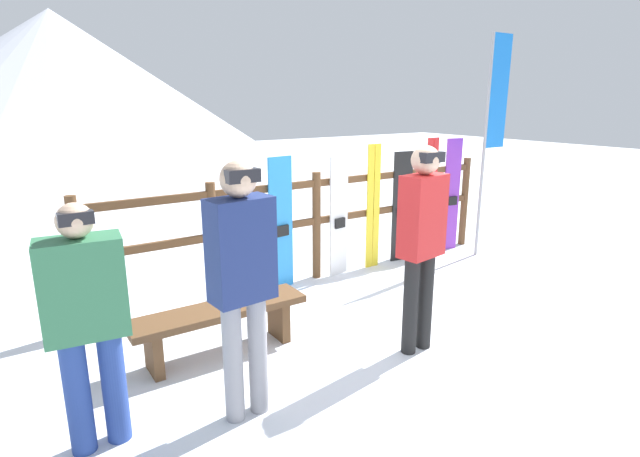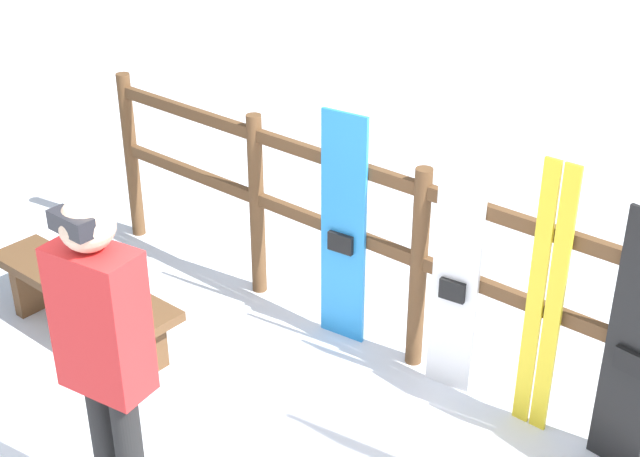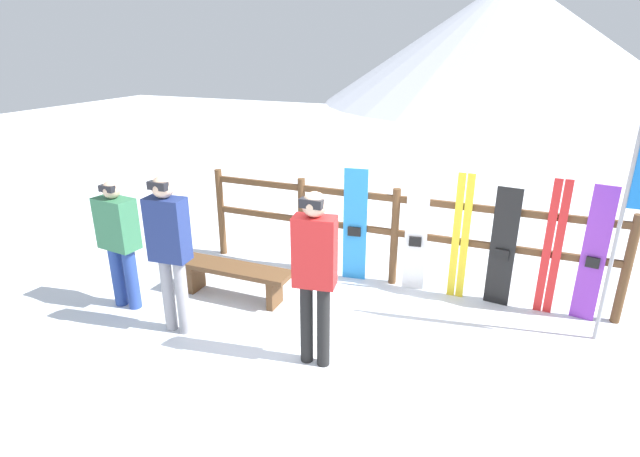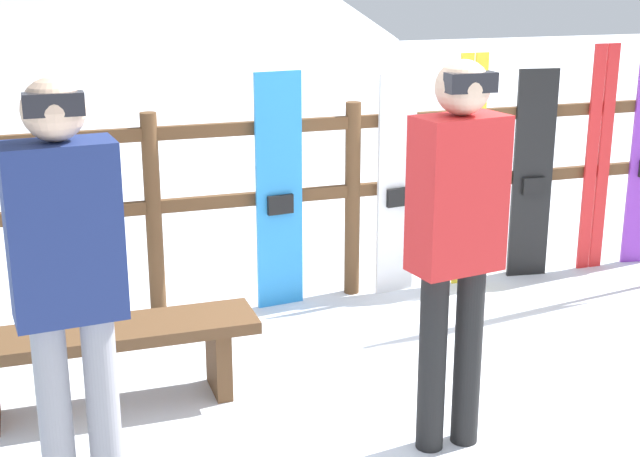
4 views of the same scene
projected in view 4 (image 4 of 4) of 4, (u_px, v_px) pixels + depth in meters
The scene contains 10 objects.
ground_plane at pixel (467, 404), 4.46m from camera, with size 40.00×40.00×0.00m, color white.
fence at pixel (353, 183), 5.76m from camera, with size 5.25×0.10×1.28m.
bench at pixel (106, 347), 4.34m from camera, with size 1.48×0.36×0.42m.
person_red at pixel (456, 227), 3.80m from camera, with size 0.42×0.27×1.75m.
person_navy at pixel (67, 271), 3.29m from camera, with size 0.42×0.26×1.74m.
snowboard_blue at pixel (279, 193), 5.55m from camera, with size 0.31×0.08×1.50m.
snowboard_white at pixel (396, 186), 5.80m from camera, with size 0.27×0.08×1.46m.
ski_pair_yellow at pixel (469, 171), 5.94m from camera, with size 0.20×0.02×1.57m.
snowboard_black_stripe at pixel (532, 176), 6.10m from camera, with size 0.28×0.08×1.45m.
ski_pair_red at pixel (598, 159), 6.24m from camera, with size 0.19×0.02×1.60m.
Camera 4 is at (-1.96, -3.58, 2.12)m, focal length 50.00 mm.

